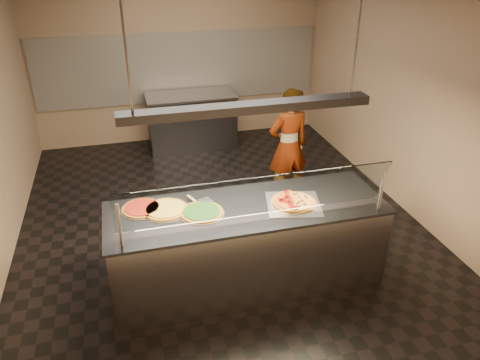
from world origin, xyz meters
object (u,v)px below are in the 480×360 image
object	(u,v)px
sneeze_guard	(257,197)
half_pizza_pepperoni	(284,202)
half_pizza_sausage	(303,200)
worker	(288,146)
perforated_tray	(293,204)
pizza_spatula	(197,199)
pizza_spinach	(201,212)
pizza_cheese	(165,209)
heat_lamp_housing	(248,108)
serving_counter	(247,245)
prep_table	(192,120)
pizza_tomato	(142,208)

from	to	relation	value
sneeze_guard	half_pizza_pepperoni	xyz separation A→B (m)	(0.36, 0.27, -0.26)
half_pizza_sausage	worker	size ratio (longest dim) A/B	0.29
perforated_tray	half_pizza_sausage	size ratio (longest dim) A/B	1.33
pizza_spatula	worker	bearing A→B (deg)	42.63
pizza_spinach	pizza_spatula	distance (m)	0.24
pizza_cheese	pizza_spatula	distance (m)	0.34
half_pizza_pepperoni	heat_lamp_housing	bearing A→B (deg)	168.54
serving_counter	half_pizza_pepperoni	xyz separation A→B (m)	(0.36, -0.07, 0.50)
sneeze_guard	half_pizza_sausage	bearing A→B (deg)	25.45
half_pizza_sausage	pizza_cheese	bearing A→B (deg)	171.12
half_pizza_pepperoni	prep_table	size ratio (longest dim) A/B	0.31
pizza_tomato	heat_lamp_housing	size ratio (longest dim) A/B	0.18
half_pizza_sausage	pizza_spatula	bearing A→B (deg)	163.60
heat_lamp_housing	worker	bearing A→B (deg)	57.20
pizza_spatula	half_pizza_sausage	bearing A→B (deg)	-16.40
sneeze_guard	worker	world-z (taller)	worker
perforated_tray	half_pizza_sausage	distance (m)	0.11
half_pizza_sausage	serving_counter	bearing A→B (deg)	172.70
half_pizza_pepperoni	heat_lamp_housing	world-z (taller)	heat_lamp_housing
pizza_tomato	pizza_spinach	bearing A→B (deg)	-22.77
half_pizza_sausage	heat_lamp_housing	xyz separation A→B (m)	(-0.57, 0.07, 0.99)
pizza_cheese	heat_lamp_housing	world-z (taller)	heat_lamp_housing
half_pizza_sausage	worker	xyz separation A→B (m)	(0.46, 1.67, -0.15)
sneeze_guard	pizza_spatula	size ratio (longest dim) A/B	10.53
serving_counter	pizza_tomato	bearing A→B (deg)	167.66
sneeze_guard	heat_lamp_housing	world-z (taller)	heat_lamp_housing
perforated_tray	pizza_spatula	size ratio (longest dim) A/B	2.62
half_pizza_sausage	worker	world-z (taller)	worker
pizza_cheese	worker	bearing A→B (deg)	38.77
half_pizza_pepperoni	pizza_spinach	bearing A→B (deg)	175.60
sneeze_guard	pizza_spinach	bearing A→B (deg)	143.97
pizza_cheese	prep_table	world-z (taller)	pizza_cheese
half_pizza_pepperoni	half_pizza_sausage	xyz separation A→B (m)	(0.21, -0.00, -0.01)
prep_table	serving_counter	bearing A→B (deg)	-91.26
pizza_spinach	worker	size ratio (longest dim) A/B	0.27
perforated_tray	half_pizza_pepperoni	bearing A→B (deg)	179.89
serving_counter	half_pizza_sausage	world-z (taller)	half_pizza_sausage
half_pizza_pepperoni	worker	xyz separation A→B (m)	(0.67, 1.67, -0.16)
pizza_cheese	pizza_spatula	size ratio (longest dim) A/B	1.93
perforated_tray	half_pizza_sausage	xyz separation A→B (m)	(0.11, 0.00, 0.02)
serving_counter	heat_lamp_housing	distance (m)	1.48
prep_table	heat_lamp_housing	bearing A→B (deg)	-91.26
pizza_spinach	pizza_cheese	distance (m)	0.36
pizza_cheese	prep_table	size ratio (longest dim) A/B	0.31
serving_counter	half_pizza_pepperoni	world-z (taller)	half_pizza_pepperoni
perforated_tray	worker	bearing A→B (deg)	71.24
half_pizza_sausage	perforated_tray	bearing A→B (deg)	-179.90
half_pizza_sausage	pizza_tomato	bearing A→B (deg)	169.46
serving_counter	pizza_tomato	xyz separation A→B (m)	(-1.01, 0.22, 0.48)
half_pizza_sausage	pizza_spatula	xyz separation A→B (m)	(-1.03, 0.30, 0.00)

